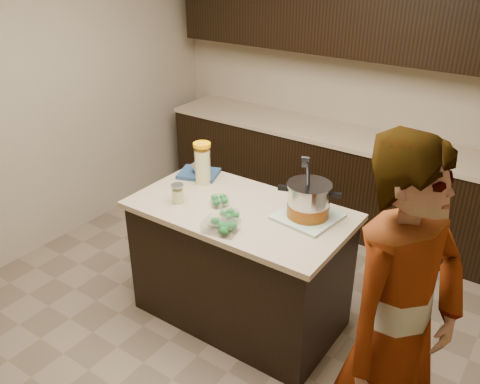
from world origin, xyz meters
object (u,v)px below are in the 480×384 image
at_px(person, 397,334).
at_px(stock_pot, 308,202).
at_px(island, 240,264).
at_px(lemonade_pitcher, 203,165).

bearing_deg(person, stock_pot, 68.73).
height_order(island, lemonade_pitcher, lemonade_pitcher).
distance_m(island, person, 1.49).
distance_m(island, stock_pot, 0.72).
height_order(lemonade_pitcher, person, person).
relative_size(stock_pot, person, 0.21).
height_order(island, person, person).
bearing_deg(person, lemonade_pitcher, 86.02).
bearing_deg(island, stock_pot, 18.08).
bearing_deg(person, island, 84.73).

